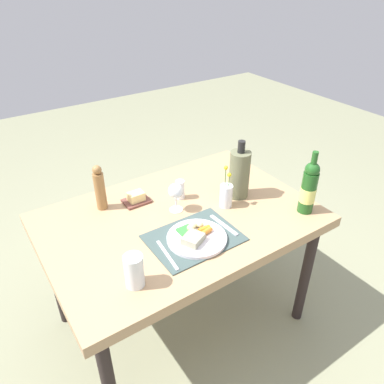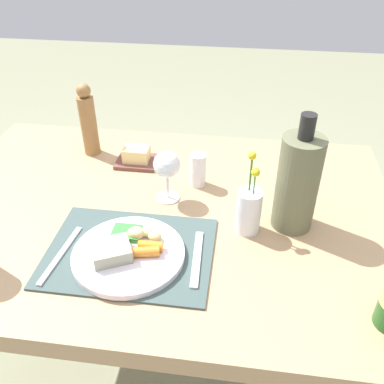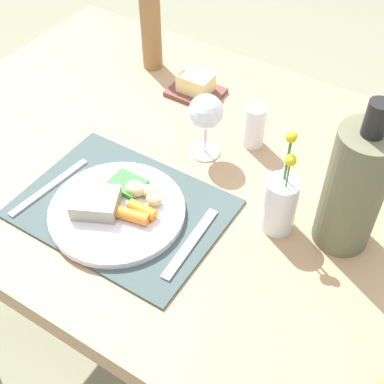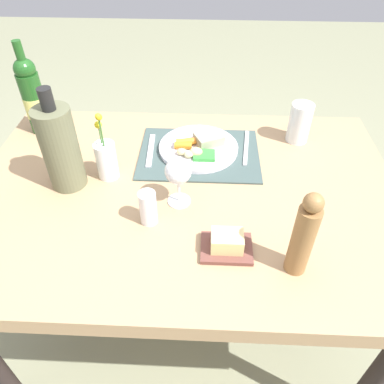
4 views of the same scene
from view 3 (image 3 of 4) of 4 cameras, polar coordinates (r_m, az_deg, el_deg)
The scene contains 12 objects.
ground_plane at distance 1.73m, azimuth -0.37°, elevation -15.05°, with size 8.00×8.00×0.00m, color gray.
dining_table at distance 1.19m, azimuth -0.52°, elevation 0.55°, with size 1.29×0.89×0.74m.
placemat at distance 1.06m, azimuth -7.52°, elevation -1.74°, with size 0.40×0.30×0.01m, color #3C4E4C.
dinner_plate at distance 1.04m, azimuth -8.14°, elevation -1.74°, with size 0.27×0.27×0.05m.
fork at distance 1.12m, azimuth -15.14°, elevation 0.55°, with size 0.01×0.20×0.01m, color silver.
knife at distance 0.98m, azimuth -0.15°, elevation -5.53°, with size 0.02×0.18×0.01m, color silver.
flower_vase at distance 0.99m, azimuth 9.53°, elevation -1.13°, with size 0.06×0.06×0.23m.
wine_glass at distance 1.10m, azimuth 1.52°, elevation 8.46°, with size 0.07×0.07×0.15m.
salt_shaker at distance 1.17m, azimuth 6.77°, elevation 7.08°, with size 0.05×0.05×0.10m, color white.
pepper_mill at distance 1.39m, azimuth -4.48°, elevation 17.42°, with size 0.05×0.05×0.24m.
cooler_bottle at distance 0.95m, azimuth 17.13°, elevation 0.37°, with size 0.10×0.10×0.31m.
butter_dish at distance 1.33m, azimuth 0.41°, elevation 11.31°, with size 0.13×0.10×0.06m.
Camera 3 is at (0.45, -0.70, 1.52)m, focal length 49.34 mm.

